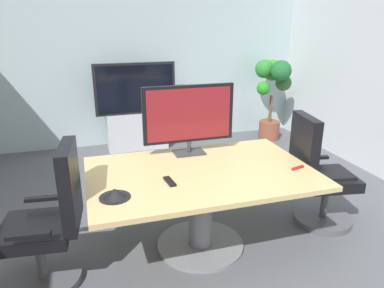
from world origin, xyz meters
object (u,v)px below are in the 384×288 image
(remote_control, at_px, (170,181))
(office_chair_right, at_px, (318,180))
(potted_plant, at_px, (273,86))
(conference_table, at_px, (201,191))
(office_chair_left, at_px, (50,229))
(wall_display_unit, at_px, (137,120))
(conference_phone, at_px, (115,194))
(tv_monitor, at_px, (189,116))

(remote_control, bearing_deg, office_chair_right, 1.29)
(potted_plant, bearing_deg, conference_table, -128.91)
(conference_table, height_order, office_chair_left, office_chair_left)
(office_chair_right, relative_size, wall_display_unit, 0.83)
(conference_table, xyz_separation_m, conference_phone, (-0.72, -0.28, 0.22))
(office_chair_left, relative_size, wall_display_unit, 0.83)
(conference_phone, bearing_deg, office_chair_left, 160.48)
(office_chair_left, xyz_separation_m, remote_control, (0.89, -0.03, 0.28))
(conference_table, distance_m, potted_plant, 3.33)
(office_chair_left, bearing_deg, office_chair_right, 99.88)
(remote_control, bearing_deg, conference_phone, -168.90)
(potted_plant, xyz_separation_m, conference_phone, (-2.80, -2.85, -0.13))
(office_chair_left, xyz_separation_m, conference_phone, (0.47, -0.17, 0.30))
(wall_display_unit, height_order, conference_phone, wall_display_unit)
(office_chair_left, xyz_separation_m, office_chair_right, (2.39, 0.16, 0.00))
(tv_monitor, height_order, conference_phone, tv_monitor)
(office_chair_right, xyz_separation_m, potted_plant, (0.88, 2.53, 0.43))
(conference_phone, xyz_separation_m, remote_control, (0.42, 0.13, -0.02))
(office_chair_left, bearing_deg, remote_control, 93.86)
(office_chair_right, relative_size, tv_monitor, 1.30)
(office_chair_left, distance_m, office_chair_right, 2.39)
(office_chair_left, height_order, potted_plant, potted_plant)
(conference_table, bearing_deg, tv_monitor, 86.75)
(conference_table, relative_size, wall_display_unit, 1.40)
(office_chair_left, distance_m, remote_control, 0.93)
(tv_monitor, bearing_deg, wall_display_unit, 93.48)
(potted_plant, distance_m, conference_phone, 4.00)
(office_chair_right, distance_m, conference_phone, 1.97)
(conference_table, xyz_separation_m, wall_display_unit, (-0.12, 2.75, -0.10))
(office_chair_left, bearing_deg, conference_table, 101.36)
(tv_monitor, bearing_deg, potted_plant, 46.29)
(office_chair_right, bearing_deg, potted_plant, -9.71)
(tv_monitor, height_order, wall_display_unit, tv_monitor)
(wall_display_unit, bearing_deg, tv_monitor, -86.52)
(remote_control, bearing_deg, conference_table, 19.66)
(potted_plant, bearing_deg, wall_display_unit, 175.38)
(conference_table, relative_size, remote_control, 10.78)
(office_chair_right, height_order, potted_plant, potted_plant)
(office_chair_right, relative_size, remote_control, 6.41)
(office_chair_left, height_order, remote_control, office_chair_left)
(potted_plant, relative_size, remote_control, 7.70)
(tv_monitor, distance_m, potted_plant, 2.98)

